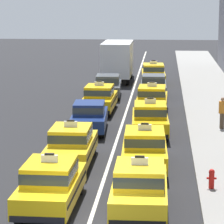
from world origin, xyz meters
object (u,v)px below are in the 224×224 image
Objects in this scene: taxi_right_second at (145,148)px; taxi_right_third at (150,118)px; sedan_right_fifth at (153,85)px; sedan_left_third at (89,116)px; fire_hydrant at (212,178)px; taxi_left_nearest at (51,184)px; taxi_left_fourth at (100,98)px; taxi_right_nearest at (140,187)px; taxi_left_second at (71,144)px; taxi_right_sixth at (153,74)px; taxi_right_fourth at (152,99)px; box_truck_left_sixth at (118,59)px; pedestrian_near_crosswalk at (222,113)px; sedan_left_fifth at (108,85)px.

taxi_right_second is 6.27m from taxi_right_third.
sedan_left_third is at bearing -105.56° from sedan_right_fifth.
fire_hydrant is (2.47, -9.20, -0.33)m from taxi_right_third.
taxi_left_nearest is 17.36m from taxi_left_fourth.
taxi_right_third is at bearing -8.36° from sedan_left_third.
taxi_left_fourth is at bearing 100.25° from taxi_right_nearest.
sedan_left_third is (0.00, 6.38, -0.03)m from taxi_left_second.
taxi_right_nearest reaches higher than fire_hydrant.
taxi_right_sixth is at bearing 90.23° from taxi_right_second.
taxi_left_second is 12.17m from taxi_right_fourth.
taxi_right_third reaches higher than fire_hydrant.
taxi_right_nearest is 29.34m from taxi_right_sixth.
fire_hydrant is at bearing -48.95° from taxi_right_second.
box_truck_left_sixth is at bearing 100.90° from fire_hydrant.
fire_hydrant is at bearing -30.17° from taxi_left_second.
taxi_right_fourth is (3.20, -0.09, 0.00)m from taxi_left_fourth.
box_truck_left_sixth reaches higher than taxi_right_sixth.
taxi_right_fourth is (3.08, -13.94, -0.90)m from box_truck_left_sixth.
taxi_right_second and taxi_right_sixth have the same top height.
sedan_left_third is 7.43m from taxi_right_second.
taxi_left_nearest is 2.76× the size of pedestrian_near_crosswalk.
taxi_right_sixth is (3.04, 6.35, 0.03)m from sedan_left_fifth.
fire_hydrant is at bearing -80.56° from taxi_right_fourth.
taxi_left_second is at bearing 119.13° from taxi_right_nearest.
taxi_right_sixth is (-0.10, 29.34, 0.00)m from taxi_right_nearest.
pedestrian_near_crosswalk is at bearing 73.22° from taxi_right_nearest.
box_truck_left_sixth reaches higher than sedan_right_fifth.
taxi_right_sixth reaches higher than sedan_left_third.
sedan_right_fifth is at bearing 96.85° from fire_hydrant.
sedan_left_third is 0.95× the size of taxi_right_third.
box_truck_left_sixth is at bearing 110.27° from pedestrian_near_crosswalk.
taxi_left_second is at bearing -105.07° from taxi_right_fourth.
taxi_left_second is at bearing -100.09° from sedan_right_fifth.
taxi_right_fourth is 2.76× the size of pedestrian_near_crosswalk.
sedan_right_fifth is (3.15, 17.67, -0.03)m from taxi_left_second.
sedan_left_third reaches higher than fire_hydrant.
taxi_left_nearest is 14.34m from pedestrian_near_crosswalk.
box_truck_left_sixth is 1.61× the size of sedan_right_fifth.
taxi_right_third is (0.07, 11.51, 0.00)m from taxi_right_nearest.
sedan_left_third is 6.99m from pedestrian_near_crosswalk.
taxi_left_nearest reaches higher than sedan_right_fifth.
fire_hydrant is (2.65, -27.03, -0.33)m from taxi_right_sixth.
taxi_left_fourth and taxi_right_third have the same top height.
taxi_right_sixth reaches higher than sedan_right_fifth.
taxi_right_second is at bearing -6.70° from taxi_left_second.
sedan_left_third and sedan_right_fifth have the same top height.
taxi_right_second is at bearing -65.21° from sedan_left_third.
taxi_left_nearest is at bearing -99.99° from taxi_right_fourth.
taxi_left_fourth is 1.05× the size of sedan_left_fifth.
taxi_left_nearest is 5.96m from taxi_right_second.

